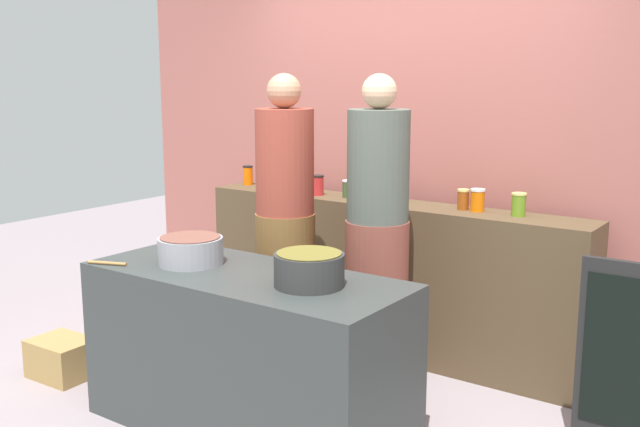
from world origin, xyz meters
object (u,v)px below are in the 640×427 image
(preserve_jar_5, at_px, (399,193))
(preserve_jar_1, at_px, (272,180))
(preserve_jar_2, at_px, (318,185))
(cooking_pot_center, at_px, (309,270))
(preserve_jar_3, at_px, (348,189))
(cooking_pot_left, at_px, (191,250))
(preserve_jar_0, at_px, (248,175))
(preserve_jar_7, at_px, (478,200))
(cook_with_tongs, at_px, (285,242))
(preserve_jar_6, at_px, (463,199))
(preserve_jar_4, at_px, (373,188))
(bread_crate, at_px, (63,358))
(chalkboard_sign, at_px, (625,362))
(cook_in_cap, at_px, (377,252))
(wooden_spoon, at_px, (107,263))
(preserve_jar_8, at_px, (519,204))

(preserve_jar_5, bearing_deg, preserve_jar_1, -176.44)
(preserve_jar_2, distance_m, cooking_pot_center, 1.64)
(preserve_jar_2, relative_size, preserve_jar_3, 1.18)
(preserve_jar_5, relative_size, cooking_pot_left, 0.32)
(preserve_jar_0, xyz_separation_m, preserve_jar_7, (1.85, -0.03, -0.00))
(cook_with_tongs, bearing_deg, preserve_jar_6, 42.20)
(preserve_jar_7, bearing_deg, preserve_jar_3, -178.71)
(preserve_jar_4, relative_size, cooking_pot_left, 0.41)
(bread_crate, distance_m, chalkboard_sign, 3.19)
(preserve_jar_4, xyz_separation_m, cook_with_tongs, (-0.14, -0.77, -0.24))
(cook_in_cap, bearing_deg, preserve_jar_6, 69.44)
(cook_in_cap, bearing_deg, wooden_spoon, -132.00)
(cooking_pot_left, bearing_deg, preserve_jar_2, 96.88)
(preserve_jar_4, relative_size, wooden_spoon, 0.64)
(wooden_spoon, distance_m, cook_in_cap, 1.48)
(chalkboard_sign, bearing_deg, preserve_jar_2, 165.65)
(preserve_jar_1, xyz_separation_m, cooking_pot_center, (1.35, -1.40, -0.15))
(preserve_jar_3, distance_m, wooden_spoon, 1.76)
(preserve_jar_4, bearing_deg, preserve_jar_8, -2.42)
(preserve_jar_0, distance_m, wooden_spoon, 1.84)
(preserve_jar_0, distance_m, cooking_pot_left, 1.72)
(preserve_jar_8, relative_size, cooking_pot_left, 0.40)
(preserve_jar_1, relative_size, bread_crate, 0.35)
(preserve_jar_7, height_order, cook_with_tongs, cook_with_tongs)
(cook_with_tongs, height_order, cook_in_cap, cook_with_tongs)
(preserve_jar_3, height_order, cooking_pot_left, preserve_jar_3)
(preserve_jar_2, height_order, preserve_jar_6, preserve_jar_2)
(preserve_jar_1, bearing_deg, preserve_jar_6, 0.91)
(preserve_jar_6, distance_m, wooden_spoon, 2.12)
(preserve_jar_6, distance_m, cooking_pot_left, 1.70)
(preserve_jar_5, height_order, preserve_jar_6, preserve_jar_6)
(cook_with_tongs, bearing_deg, preserve_jar_3, 91.46)
(wooden_spoon, relative_size, bread_crate, 0.59)
(cook_in_cap, xyz_separation_m, bread_crate, (-1.67, -0.94, -0.72))
(preserve_jar_0, xyz_separation_m, wooden_spoon, (0.53, -1.74, -0.23))
(cooking_pot_left, relative_size, bread_crate, 0.91)
(preserve_jar_1, bearing_deg, cook_in_cap, -25.73)
(preserve_jar_2, relative_size, bread_crate, 0.37)
(preserve_jar_1, distance_m, cooking_pot_left, 1.56)
(preserve_jar_7, distance_m, cooking_pot_left, 1.75)
(preserve_jar_8, xyz_separation_m, cook_with_tongs, (-1.16, -0.73, -0.24))
(cook_in_cap, bearing_deg, preserve_jar_4, 123.02)
(preserve_jar_0, height_order, wooden_spoon, preserve_jar_0)
(chalkboard_sign, bearing_deg, preserve_jar_6, 151.05)
(preserve_jar_6, xyz_separation_m, chalkboard_sign, (1.13, -0.62, -0.58))
(preserve_jar_5, height_order, cook_with_tongs, cook_with_tongs)
(preserve_jar_4, bearing_deg, preserve_jar_5, -0.20)
(preserve_jar_5, relative_size, wooden_spoon, 0.50)
(preserve_jar_8, distance_m, cook_with_tongs, 1.39)
(preserve_jar_5, relative_size, cook_in_cap, 0.06)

